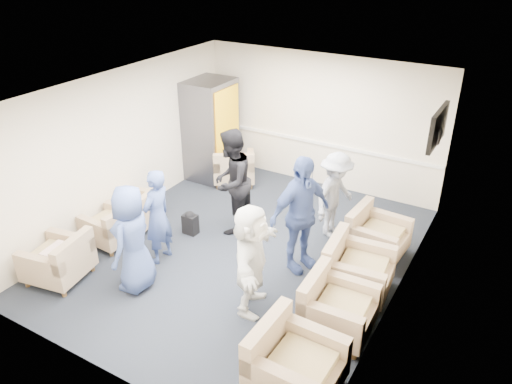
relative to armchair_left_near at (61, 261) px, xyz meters
The scene contains 25 objects.
floor 2.82m from the armchair_left_near, 45.76° to the left, with size 6.00×6.00×0.00m, color black.
ceiling 3.67m from the armchair_left_near, 45.76° to the left, with size 6.00×6.00×0.00m, color silver.
back_wall 5.47m from the armchair_left_near, 68.68° to the left, with size 5.00×0.02×2.70m, color beige.
front_wall 2.42m from the armchair_left_near, 26.96° to the right, with size 5.00×0.02×2.70m, color beige.
left_wall 2.32m from the armchair_left_near, 105.24° to the left, with size 0.02×6.00×2.70m, color beige.
right_wall 4.99m from the armchair_left_near, 24.25° to the left, with size 0.02×6.00×2.70m, color beige.
chair_rail 5.39m from the armchair_left_near, 68.60° to the left, with size 4.98×0.04×0.06m, color white.
tv 6.06m from the armchair_left_near, 40.92° to the left, with size 0.10×1.00×0.58m.
armchair_left_near is the anchor object (origin of this frame).
armchair_left_mid 1.14m from the armchair_left_near, 92.78° to the left, with size 0.80×0.80×0.61m.
armchair_left_far 1.80m from the armchair_left_near, 92.73° to the left, with size 0.86×0.86×0.61m.
armchair_right_near 3.92m from the armchair_left_near, ahead, with size 0.95×0.95×0.74m.
armchair_right_midnear 4.09m from the armchair_left_near, 14.58° to the left, with size 0.89×0.89×0.69m.
armchair_right_midfar 4.35m from the armchair_left_near, 26.50° to the left, with size 0.97×0.97×0.72m.
armchair_right_far 4.88m from the armchair_left_near, 38.08° to the left, with size 0.90×0.90×0.68m.
armchair_corner 4.13m from the armchair_left_near, 83.41° to the left, with size 1.14×1.14×0.66m.
vending_machine 4.25m from the armchair_left_near, 91.91° to the left, with size 0.85×0.99×2.09m.
backpack 2.22m from the armchair_left_near, 66.65° to the left, with size 0.25×0.18×0.43m.
pillow 0.17m from the armchair_left_near, 124.37° to the right, with size 0.42×0.31×0.12m, color silver.
person_front_left 1.27m from the armchair_left_near, 22.54° to the left, with size 0.80×0.52×1.64m, color #3B508E.
person_mid_left 1.56m from the armchair_left_near, 51.22° to the left, with size 0.57×0.38×1.57m, color #3B508E.
person_back_left 2.97m from the armchair_left_near, 60.72° to the left, with size 0.90×0.70×1.85m, color black.
person_back_right 4.47m from the armchair_left_near, 46.99° to the left, with size 0.99×0.57×1.53m, color beige.
person_mid_right 3.65m from the armchair_left_near, 35.41° to the left, with size 1.10×0.46×1.88m, color #3B508E.
person_front_right 2.97m from the armchair_left_near, 17.68° to the left, with size 1.49×0.48×1.61m, color white.
Camera 1 is at (3.66, -5.85, 4.66)m, focal length 35.00 mm.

